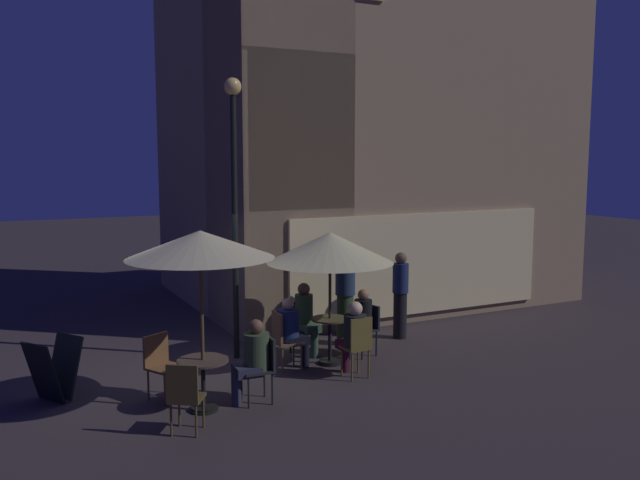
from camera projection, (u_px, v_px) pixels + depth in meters
ground_plane at (184, 379)px, 10.44m from camera, size 60.00×60.00×0.00m
cafe_building at (336, 114)px, 14.97m from camera, size 8.72×6.66×8.85m
street_lamp_near_corner at (234, 179)px, 11.16m from camera, size 0.29×0.29×4.76m
menu_sandwich_board at (54, 369)px, 9.46m from camera, size 0.84×0.81×0.89m
cafe_table_0 at (203, 374)px, 9.07m from camera, size 0.70×0.70×0.72m
cafe_table_1 at (330, 333)px, 11.15m from camera, size 0.63×0.63×0.78m
patio_umbrella_0 at (200, 246)px, 8.85m from camera, size 1.99×1.99×2.49m
patio_umbrella_1 at (330, 248)px, 10.97m from camera, size 2.11×2.11×2.23m
cafe_chair_0 at (263, 363)px, 9.40m from camera, size 0.46×0.46×0.94m
cafe_chair_1 at (161, 360)px, 9.57m from camera, size 0.59×0.59×0.92m
cafe_chair_2 at (185, 393)px, 8.26m from camera, size 0.55×0.55×0.93m
cafe_chair_3 at (367, 325)px, 11.65m from camera, size 0.49×0.49×0.89m
cafe_chair_4 at (301, 323)px, 11.79m from camera, size 0.50×0.50×0.91m
cafe_chair_5 at (282, 336)px, 10.79m from camera, size 0.43×0.43×0.97m
cafe_chair_6 at (358, 342)px, 10.37m from camera, size 0.40×0.40×0.99m
patron_seated_0 at (253, 356)px, 9.33m from camera, size 0.55×0.39×1.20m
patron_seated_1 at (360, 319)px, 11.55m from camera, size 0.52×0.37×1.18m
patron_seated_2 at (306, 315)px, 11.65m from camera, size 0.38×0.52×1.27m
patron_seated_3 at (291, 329)px, 10.84m from camera, size 0.55×0.37×1.19m
patron_seated_4 at (354, 333)px, 10.48m from camera, size 0.38×0.55×1.22m
patron_standing_5 at (345, 299)px, 12.31m from camera, size 0.37×0.37×1.68m
patron_standing_6 at (400, 294)px, 12.71m from camera, size 0.30×0.30×1.67m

